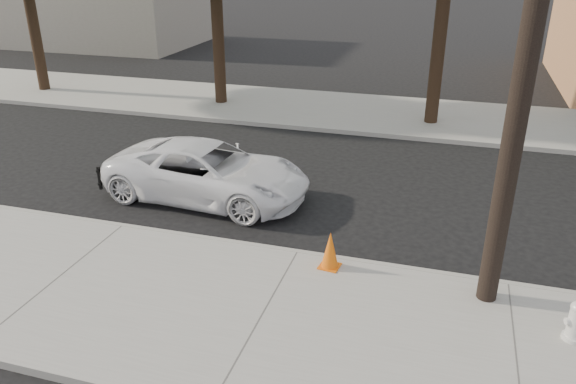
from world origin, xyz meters
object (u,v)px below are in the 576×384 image
object	(u,v)px
utility_pole	(532,30)
fire_hydrant	(576,322)
police_cruiser	(208,172)
traffic_cone	(330,250)

from	to	relation	value
utility_pole	fire_hydrant	bearing A→B (deg)	-32.36
police_cruiser	fire_hydrant	bearing A→B (deg)	-110.90
fire_hydrant	traffic_cone	world-z (taller)	traffic_cone
traffic_cone	fire_hydrant	bearing A→B (deg)	-13.68
utility_pole	traffic_cone	size ratio (longest dim) A/B	12.15
utility_pole	police_cruiser	size ratio (longest dim) A/B	1.79
utility_pole	traffic_cone	distance (m)	5.07
utility_pole	traffic_cone	bearing A→B (deg)	175.99
utility_pole	fire_hydrant	size ratio (longest dim) A/B	13.26
police_cruiser	traffic_cone	bearing A→B (deg)	-121.35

